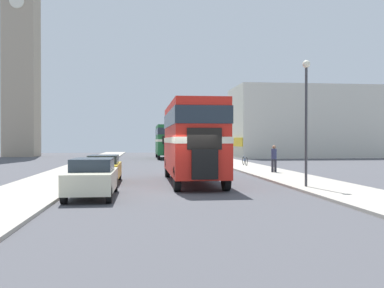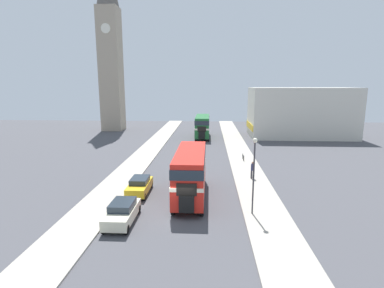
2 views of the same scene
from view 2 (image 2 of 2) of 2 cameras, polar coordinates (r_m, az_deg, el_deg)
name	(u,v)px [view 2 (image 2 of 2)]	position (r m, az deg, el deg)	size (l,w,h in m)	color
ground_plane	(178,216)	(23.35, -2.78, -13.55)	(120.00, 120.00, 0.00)	#47474C
sidewalk_right	(268,218)	(23.63, 14.20, -13.43)	(3.50, 120.00, 0.12)	#A8A093
sidewalk_left	(90,213)	(24.92, -18.79, -12.37)	(3.50, 120.00, 0.12)	#A8A093
double_decker_bus	(191,170)	(26.20, -0.28, -4.95)	(2.51, 9.54, 4.16)	red
bus_distant	(202,125)	(56.00, 2.00, 3.68)	(2.53, 9.51, 4.07)	#1E602D
car_parked_near	(122,212)	(22.62, -13.15, -12.51)	(1.77, 4.26, 1.54)	beige
car_parked_mid	(140,185)	(27.94, -9.94, -7.79)	(1.71, 4.16, 1.47)	gold
pedestrian_walking	(253,169)	(31.99, 11.46, -4.68)	(0.36, 0.36, 1.80)	#282833
bicycle_on_pavement	(243,157)	(39.74, 9.73, -2.48)	(0.05, 1.76, 0.78)	black
street_lamp	(254,165)	(22.67, 11.74, -3.91)	(0.36, 0.36, 5.86)	#38383D
church_tower	(109,36)	(68.27, -15.46, 19.13)	(4.48, 4.48, 38.42)	tan
shop_building_block	(301,113)	(60.45, 20.03, 5.66)	(19.04, 9.44, 9.27)	beige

